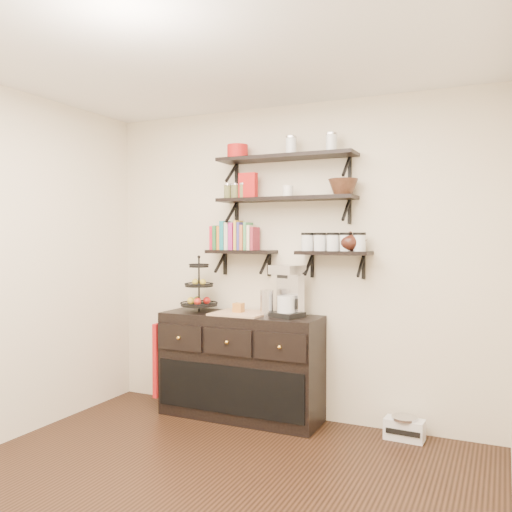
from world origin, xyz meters
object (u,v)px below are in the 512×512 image
object	(u,v)px
fruit_stand	(199,293)
radio	(404,428)
sideboard	(241,366)
coffee_maker	(288,292)

from	to	relation	value
fruit_stand	radio	size ratio (longest dim) A/B	1.56
sideboard	radio	world-z (taller)	sideboard
fruit_stand	coffee_maker	distance (m)	0.84
fruit_stand	coffee_maker	world-z (taller)	fruit_stand
fruit_stand	coffee_maker	xyz separation A→B (m)	(0.84, 0.03, 0.04)
coffee_maker	sideboard	bearing A→B (deg)	-156.87
radio	fruit_stand	bearing A→B (deg)	-174.87
fruit_stand	coffee_maker	size ratio (longest dim) A/B	1.11
fruit_stand	coffee_maker	bearing A→B (deg)	1.78
fruit_stand	sideboard	bearing A→B (deg)	-0.46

